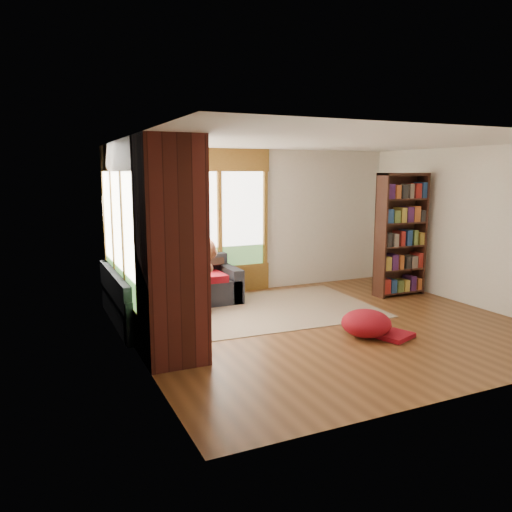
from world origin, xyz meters
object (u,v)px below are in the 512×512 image
object	(u,v)px
brick_chimney	(171,251)
dog_brindle	(159,277)
sectional_sofa	(166,293)
dog_tan	(190,261)
bookshelf	(401,235)
pouf	(366,323)
area_rug	(278,308)

from	to	relation	value
brick_chimney	dog_brindle	world-z (taller)	brick_chimney
sectional_sofa	dog_brindle	world-z (taller)	dog_brindle
sectional_sofa	dog_tan	world-z (taller)	dog_tan
bookshelf	sectional_sofa	bearing A→B (deg)	170.94
bookshelf	dog_brindle	bearing A→B (deg)	-177.99
bookshelf	dog_tan	bearing A→B (deg)	173.10
bookshelf	pouf	world-z (taller)	bookshelf
dog_tan	brick_chimney	bearing A→B (deg)	-132.03
area_rug	bookshelf	distance (m)	2.64
pouf	dog_tan	size ratio (longest dim) A/B	0.57
bookshelf	dog_brindle	xyz separation A→B (m)	(-4.39, -0.15, -0.35)
sectional_sofa	pouf	size ratio (longest dim) A/B	3.29
pouf	dog_tan	bearing A→B (deg)	130.67
bookshelf	pouf	size ratio (longest dim) A/B	3.25
brick_chimney	dog_brindle	bearing A→B (deg)	83.20
brick_chimney	dog_tan	xyz separation A→B (m)	(0.78, 1.85, -0.47)
pouf	dog_brindle	bearing A→B (deg)	148.52
area_rug	sectional_sofa	bearing A→B (deg)	161.39
bookshelf	dog_brindle	world-z (taller)	bookshelf
brick_chimney	bookshelf	bearing A→B (deg)	17.08
bookshelf	brick_chimney	bearing A→B (deg)	-162.92
area_rug	dog_tan	bearing A→B (deg)	164.70
sectional_sofa	brick_chimney	bearing A→B (deg)	-101.85
brick_chimney	dog_brindle	distance (m)	1.37
sectional_sofa	bookshelf	bearing A→B (deg)	-8.62
area_rug	dog_tan	distance (m)	1.63
brick_chimney	bookshelf	xyz separation A→B (m)	(4.54, 1.39, -0.21)
sectional_sofa	dog_tan	size ratio (longest dim) A/B	1.88
brick_chimney	sectional_sofa	xyz separation A→B (m)	(0.45, 2.05, -1.00)
pouf	bookshelf	bearing A→B (deg)	40.10
sectional_sofa	dog_brindle	distance (m)	0.96
sectional_sofa	pouf	world-z (taller)	sectional_sofa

